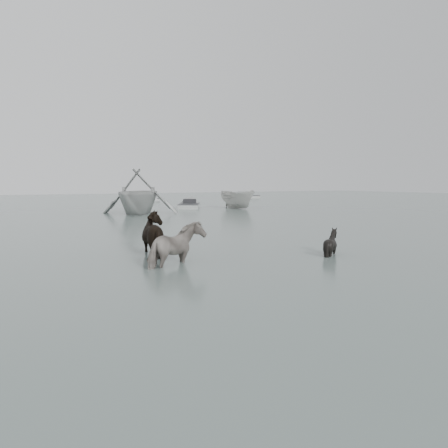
% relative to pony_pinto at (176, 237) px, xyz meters
% --- Properties ---
extents(ground, '(140.00, 140.00, 0.00)m').
position_rel_pony_pinto_xyz_m(ground, '(2.86, -0.04, -0.76)').
color(ground, '#52625C').
rests_on(ground, ground).
extents(pony_pinto, '(1.98, 1.57, 1.52)m').
position_rel_pony_pinto_xyz_m(pony_pinto, '(0.00, 0.00, 0.00)').
color(pony_pinto, black).
rests_on(pony_pinto, ground).
extents(pony_dark, '(1.90, 2.05, 1.67)m').
position_rel_pony_pinto_xyz_m(pony_dark, '(0.28, 1.99, 0.08)').
color(pony_dark, black).
rests_on(pony_dark, ground).
extents(pony_black, '(1.13, 1.03, 1.16)m').
position_rel_pony_pinto_xyz_m(pony_black, '(4.89, -0.72, -0.18)').
color(pony_black, black).
rests_on(pony_black, ground).
extents(rowboat_trail, '(7.75, 8.06, 3.27)m').
position_rel_pony_pinto_xyz_m(rowboat_trail, '(4.97, 18.67, 0.87)').
color(rowboat_trail, '#AFB2AF').
rests_on(rowboat_trail, ground).
extents(boat_small, '(1.73, 4.45, 1.71)m').
position_rel_pony_pinto_xyz_m(boat_small, '(14.01, 20.43, 0.09)').
color(boat_small, beige).
rests_on(boat_small, ground).
extents(skiff_port, '(4.04, 5.68, 0.75)m').
position_rel_pony_pinto_xyz_m(skiff_port, '(10.77, 23.04, -0.39)').
color(skiff_port, '#ABAEAB').
rests_on(skiff_port, ground).
extents(skiff_mid, '(3.83, 5.39, 0.75)m').
position_rel_pony_pinto_xyz_m(skiff_mid, '(11.05, 36.35, -0.39)').
color(skiff_mid, '#9C9E9C').
rests_on(skiff_mid, ground).
extents(skiff_star, '(4.31, 3.38, 0.75)m').
position_rel_pony_pinto_xyz_m(skiff_star, '(26.75, 38.95, -0.39)').
color(skiff_star, '#B0B0AC').
rests_on(skiff_star, ground).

